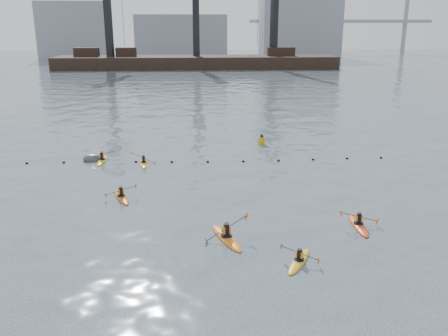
{
  "coord_description": "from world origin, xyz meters",
  "views": [
    {
      "loc": [
        0.31,
        -15.84,
        11.13
      ],
      "look_at": [
        1.79,
        11.41,
        2.8
      ],
      "focal_mm": 38.0,
      "sensor_mm": 36.0,
      "label": 1
    }
  ],
  "objects_px": {
    "kayaker_4": "(358,224)",
    "kayaker_5": "(102,160)",
    "kayaker_3": "(144,163)",
    "nav_buoy": "(262,141)",
    "kayaker_0": "(226,237)",
    "kayaker_2": "(121,197)",
    "mooring_buoy": "(95,160)",
    "kayaker_1": "(299,261)"
  },
  "relations": [
    {
      "from": "kayaker_4",
      "to": "kayaker_5",
      "type": "distance_m",
      "value": 22.46
    },
    {
      "from": "kayaker_3",
      "to": "nav_buoy",
      "type": "height_order",
      "value": "kayaker_3"
    },
    {
      "from": "kayaker_4",
      "to": "kayaker_0",
      "type": "bearing_deg",
      "value": 11.82
    },
    {
      "from": "kayaker_2",
      "to": "mooring_buoy",
      "type": "height_order",
      "value": "kayaker_2"
    },
    {
      "from": "kayaker_3",
      "to": "mooring_buoy",
      "type": "bearing_deg",
      "value": 154.47
    },
    {
      "from": "kayaker_5",
      "to": "kayaker_0",
      "type": "bearing_deg",
      "value": -58.92
    },
    {
      "from": "nav_buoy",
      "to": "kayaker_2",
      "type": "bearing_deg",
      "value": -128.68
    },
    {
      "from": "kayaker_1",
      "to": "kayaker_4",
      "type": "height_order",
      "value": "kayaker_4"
    },
    {
      "from": "kayaker_5",
      "to": "kayaker_1",
      "type": "bearing_deg",
      "value": -55.33
    },
    {
      "from": "mooring_buoy",
      "to": "nav_buoy",
      "type": "height_order",
      "value": "nav_buoy"
    },
    {
      "from": "mooring_buoy",
      "to": "kayaker_2",
      "type": "bearing_deg",
      "value": -68.76
    },
    {
      "from": "kayaker_4",
      "to": "nav_buoy",
      "type": "bearing_deg",
      "value": -78.7
    },
    {
      "from": "mooring_buoy",
      "to": "nav_buoy",
      "type": "bearing_deg",
      "value": 17.2
    },
    {
      "from": "kayaker_0",
      "to": "nav_buoy",
      "type": "xyz_separation_m",
      "value": [
        4.6,
        20.67,
        0.26
      ]
    },
    {
      "from": "kayaker_0",
      "to": "mooring_buoy",
      "type": "xyz_separation_m",
      "value": [
        -10.29,
        16.06,
        -0.11
      ]
    },
    {
      "from": "kayaker_3",
      "to": "nav_buoy",
      "type": "xyz_separation_m",
      "value": [
        10.6,
        6.03,
        0.28
      ]
    },
    {
      "from": "kayaker_2",
      "to": "kayaker_4",
      "type": "xyz_separation_m",
      "value": [
        14.29,
        -5.36,
        0.0
      ]
    },
    {
      "from": "mooring_buoy",
      "to": "nav_buoy",
      "type": "relative_size",
      "value": 1.65
    },
    {
      "from": "kayaker_3",
      "to": "kayaker_4",
      "type": "relative_size",
      "value": 0.89
    },
    {
      "from": "kayaker_5",
      "to": "nav_buoy",
      "type": "distance_m",
      "value": 15.06
    },
    {
      "from": "kayaker_1",
      "to": "kayaker_4",
      "type": "relative_size",
      "value": 0.85
    },
    {
      "from": "kayaker_1",
      "to": "kayaker_0",
      "type": "bearing_deg",
      "value": 168.95
    },
    {
      "from": "kayaker_3",
      "to": "kayaker_4",
      "type": "bearing_deg",
      "value": -51.58
    },
    {
      "from": "kayaker_0",
      "to": "kayaker_2",
      "type": "height_order",
      "value": "kayaker_0"
    },
    {
      "from": "kayaker_1",
      "to": "nav_buoy",
      "type": "xyz_separation_m",
      "value": [
        1.22,
        23.47,
        0.28
      ]
    },
    {
      "from": "kayaker_0",
      "to": "kayaker_1",
      "type": "bearing_deg",
      "value": -59.28
    },
    {
      "from": "kayaker_1",
      "to": "kayaker_5",
      "type": "distance_m",
      "value": 22.56
    },
    {
      "from": "mooring_buoy",
      "to": "kayaker_3",
      "type": "bearing_deg",
      "value": -18.31
    },
    {
      "from": "kayaker_3",
      "to": "nav_buoy",
      "type": "bearing_deg",
      "value": 22.41
    },
    {
      "from": "kayaker_1",
      "to": "kayaker_5",
      "type": "bearing_deg",
      "value": 153.77
    },
    {
      "from": "kayaker_1",
      "to": "kayaker_2",
      "type": "bearing_deg",
      "value": 165.31
    },
    {
      "from": "kayaker_1",
      "to": "kayaker_5",
      "type": "relative_size",
      "value": 0.87
    },
    {
      "from": "kayaker_1",
      "to": "mooring_buoy",
      "type": "relative_size",
      "value": 1.4
    },
    {
      "from": "kayaker_3",
      "to": "kayaker_5",
      "type": "height_order",
      "value": "kayaker_3"
    },
    {
      "from": "kayaker_3",
      "to": "kayaker_4",
      "type": "height_order",
      "value": "kayaker_3"
    },
    {
      "from": "kayaker_4",
      "to": "kayaker_5",
      "type": "height_order",
      "value": "kayaker_5"
    },
    {
      "from": "kayaker_1",
      "to": "nav_buoy",
      "type": "bearing_deg",
      "value": 115.68
    },
    {
      "from": "kayaker_0",
      "to": "kayaker_4",
      "type": "height_order",
      "value": "kayaker_0"
    },
    {
      "from": "kayaker_3",
      "to": "kayaker_5",
      "type": "bearing_deg",
      "value": 157.1
    },
    {
      "from": "kayaker_5",
      "to": "mooring_buoy",
      "type": "xyz_separation_m",
      "value": [
        -0.69,
        0.41,
        -0.1
      ]
    },
    {
      "from": "kayaker_3",
      "to": "nav_buoy",
      "type": "distance_m",
      "value": 12.2
    },
    {
      "from": "kayaker_0",
      "to": "kayaker_3",
      "type": "distance_m",
      "value": 15.82
    }
  ]
}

